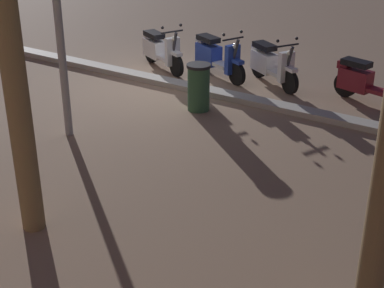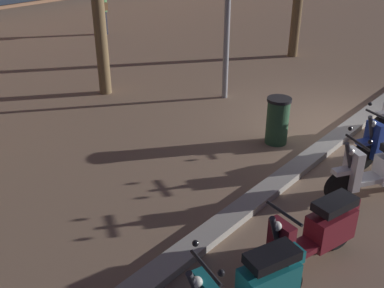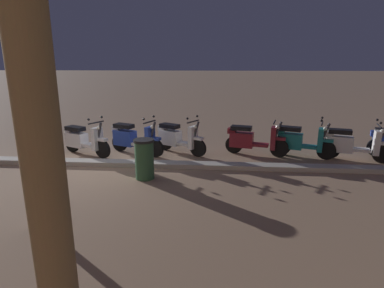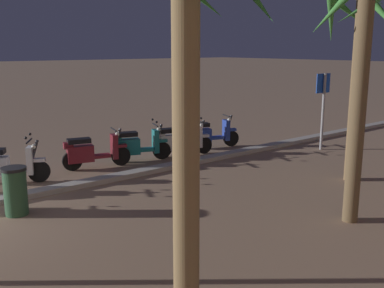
% 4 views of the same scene
% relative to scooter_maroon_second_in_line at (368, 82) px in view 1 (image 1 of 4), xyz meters
% --- Properties ---
extents(ground_plane, '(200.00, 200.00, 0.00)m').
position_rel_scooter_maroon_second_in_line_xyz_m(ground_plane, '(4.14, 1.44, -0.45)').
color(ground_plane, '#93755B').
extents(curb_strip, '(60.00, 0.36, 0.12)m').
position_rel_scooter_maroon_second_in_line_xyz_m(curb_strip, '(4.14, 1.32, -0.39)').
color(curb_strip, '#ADA89E').
rests_on(curb_strip, ground).
extents(scooter_maroon_second_in_line, '(1.81, 0.75, 1.04)m').
position_rel_scooter_maroon_second_in_line_xyz_m(scooter_maroon_second_in_line, '(0.00, 0.00, 0.00)').
color(scooter_maroon_second_in_line, black).
rests_on(scooter_maroon_second_in_line, ground).
extents(scooter_white_lead_nearest, '(1.57, 1.02, 1.17)m').
position_rel_scooter_maroon_second_in_line_xyz_m(scooter_white_lead_nearest, '(2.21, -0.04, 0.00)').
color(scooter_white_lead_nearest, black).
rests_on(scooter_white_lead_nearest, ground).
extents(scooter_blue_tail_end, '(1.74, 0.93, 1.17)m').
position_rel_scooter_maroon_second_in_line_xyz_m(scooter_blue_tail_end, '(3.54, 0.15, 0.01)').
color(scooter_blue_tail_end, black).
rests_on(scooter_blue_tail_end, ground).
extents(scooter_white_mid_centre, '(1.67, 0.94, 1.17)m').
position_rel_scooter_maroon_second_in_line_xyz_m(scooter_white_mid_centre, '(4.97, 0.36, -0.01)').
color(scooter_white_mid_centre, black).
rests_on(scooter_white_mid_centre, ground).
extents(litter_bin, '(0.48, 0.48, 0.95)m').
position_rel_scooter_maroon_second_in_line_xyz_m(litter_bin, '(2.70, 2.21, 0.03)').
color(litter_bin, '#2D5638').
rests_on(litter_bin, ground).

